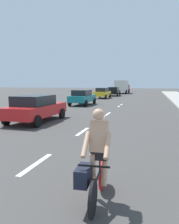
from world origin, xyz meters
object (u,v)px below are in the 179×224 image
object	(u,v)px
parked_car_yellow	(102,93)
parked_car_black	(114,91)
cyclist	(95,161)
delivery_truck	(122,87)
parked_car_teal	(82,97)
parked_car_red	(36,108)

from	to	relation	value
parked_car_yellow	parked_car_black	bearing A→B (deg)	88.31
cyclist	delivery_truck	size ratio (longest dim) A/B	0.29
parked_car_yellow	parked_car_black	distance (m)	6.69
parked_car_teal	delivery_truck	xyz separation A→B (m)	(0.61, 26.75, 0.67)
parked_car_red	parked_car_teal	distance (m)	10.36
cyclist	parked_car_yellow	distance (m)	29.33
delivery_truck	parked_car_yellow	bearing A→B (deg)	-90.46
parked_car_teal	parked_car_black	size ratio (longest dim) A/B	0.99
parked_car_teal	delivery_truck	size ratio (longest dim) A/B	0.66
parked_car_red	parked_car_teal	bearing A→B (deg)	93.42
cyclist	parked_car_yellow	world-z (taller)	cyclist
parked_car_teal	delivery_truck	distance (m)	26.77
delivery_truck	parked_car_black	bearing A→B (deg)	-88.96
cyclist	parked_car_teal	size ratio (longest dim) A/B	0.44
parked_car_red	parked_car_black	xyz separation A→B (m)	(0.02, 27.56, -0.00)
cyclist	parked_car_teal	distance (m)	19.10
cyclist	parked_car_black	distance (m)	35.78
parked_car_red	parked_car_yellow	distance (m)	20.90
cyclist	parked_car_yellow	xyz separation A→B (m)	(-6.16, 28.68, 0.01)
parked_car_black	delivery_truck	size ratio (longest dim) A/B	0.67
parked_car_red	parked_car_teal	xyz separation A→B (m)	(-0.37, 10.36, -0.00)
parked_car_red	parked_car_black	distance (m)	27.56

